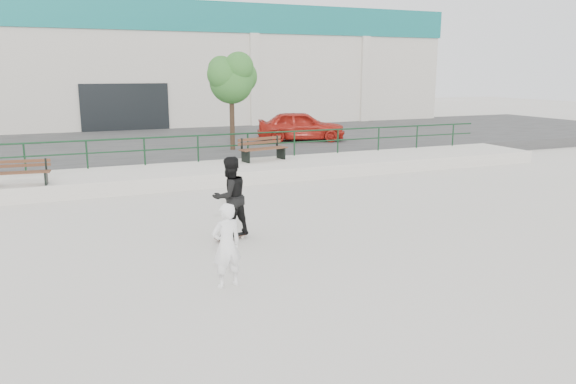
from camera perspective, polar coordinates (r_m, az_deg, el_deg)
name	(u,v)px	position (r m, az deg, el deg)	size (l,w,h in m)	color
ground	(281,266)	(11.53, -0.68, -7.52)	(120.00, 120.00, 0.00)	beige
ledge	(180,176)	(20.30, -10.90, 1.63)	(30.00, 3.00, 0.50)	beige
parking_strip	(143,147)	(28.58, -14.54, 4.47)	(60.00, 14.00, 0.50)	#363636
railing	(171,144)	(21.41, -11.75, 4.83)	(28.00, 0.06, 1.03)	#153A20
commercial_building	(108,61)	(42.24, -17.80, 12.54)	(44.20, 16.33, 8.00)	silver
bench_left	(21,173)	(18.77, -25.50, 1.77)	(1.72, 0.66, 0.77)	#512B1B
bench_right	(263,149)	(21.76, -2.59, 4.39)	(2.01, 0.95, 0.89)	#512B1B
tree	(232,77)	(24.78, -5.72, 11.57)	(2.36, 2.10, 4.20)	#443422
red_car	(301,126)	(27.99, 1.33, 6.74)	(1.74, 4.33, 1.48)	#B32016
skateboard	(231,236)	(13.33, -5.83, -4.51)	(0.81, 0.38, 0.09)	black
standing_skater	(230,197)	(13.09, -5.92, -0.47)	(0.91, 0.71, 1.88)	black
seated_skater	(227,245)	(10.28, -6.26, -5.41)	(0.58, 0.38, 1.58)	white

